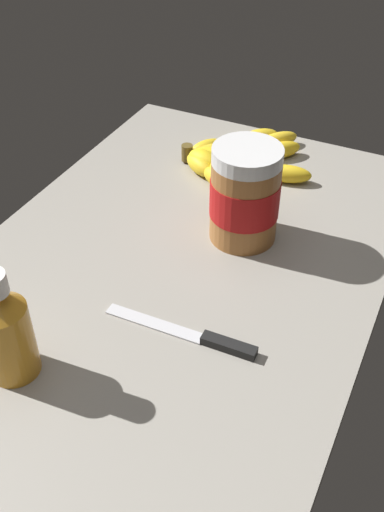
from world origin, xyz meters
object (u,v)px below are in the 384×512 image
(banana_bunch, at_px, (236,161))
(peanut_butter_jar, at_px, (245,195))
(butter_knife, at_px, (193,335))
(honey_bottle, at_px, (5,330))

(banana_bunch, xyz_separation_m, peanut_butter_jar, (-0.17, -0.08, 0.06))
(peanut_butter_jar, xyz_separation_m, butter_knife, (-0.22, -0.02, -0.07))
(banana_bunch, xyz_separation_m, butter_knife, (-0.39, -0.11, -0.01))
(banana_bunch, xyz_separation_m, honey_bottle, (-0.53, 0.06, 0.05))
(peanut_butter_jar, distance_m, honey_bottle, 0.38)
(butter_knife, bearing_deg, banana_bunch, 15.14)
(honey_bottle, bearing_deg, butter_knife, -50.68)
(banana_bunch, height_order, butter_knife, banana_bunch)
(butter_knife, bearing_deg, honey_bottle, 129.32)
(banana_bunch, bearing_deg, honey_bottle, 173.49)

